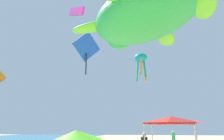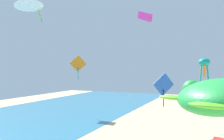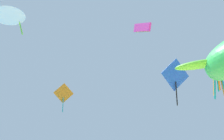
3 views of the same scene
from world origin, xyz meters
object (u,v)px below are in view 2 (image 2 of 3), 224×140
at_px(kite_turtle_green, 215,96).
at_px(kite_diamond_blue, 164,86).
at_px(kite_parafoil_magenta, 145,17).
at_px(kite_diamond_orange, 78,64).
at_px(kite_octopus_teal, 204,64).
at_px(kite_delta_white, 29,3).

bearing_deg(kite_turtle_green, kite_diamond_blue, 11.62).
distance_m(kite_parafoil_magenta, kite_diamond_orange, 18.21).
xyz_separation_m(kite_octopus_teal, kite_diamond_orange, (7.44, 23.54, 0.32)).
relative_size(kite_turtle_green, kite_octopus_teal, 2.32).
height_order(kite_diamond_blue, kite_turtle_green, kite_turtle_green).
distance_m(kite_diamond_blue, kite_octopus_teal, 11.60).
bearing_deg(kite_diamond_orange, kite_delta_white, -140.66).
height_order(kite_diamond_blue, kite_diamond_orange, kite_diamond_orange).
bearing_deg(kite_octopus_teal, kite_delta_white, 97.40).
bearing_deg(kite_diamond_orange, kite_turtle_green, -90.60).
bearing_deg(kite_delta_white, kite_diamond_orange, -157.46).
distance_m(kite_delta_white, kite_octopus_teal, 26.39).
bearing_deg(kite_parafoil_magenta, kite_diamond_blue, -24.98).
bearing_deg(kite_diamond_orange, kite_diamond_blue, -89.59).
xyz_separation_m(kite_diamond_blue, kite_octopus_teal, (10.98, -3.00, 2.21)).
bearing_deg(kite_diamond_orange, kite_octopus_teal, -65.23).
relative_size(kite_delta_white, kite_parafoil_magenta, 1.93).
relative_size(kite_diamond_blue, kite_delta_white, 0.53).
bearing_deg(kite_octopus_teal, kite_diamond_orange, 67.78).
relative_size(kite_parafoil_magenta, kite_diamond_orange, 0.61).
bearing_deg(kite_turtle_green, kite_diamond_orange, 16.26).
bearing_deg(kite_parafoil_magenta, kite_turtle_green, -18.75).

